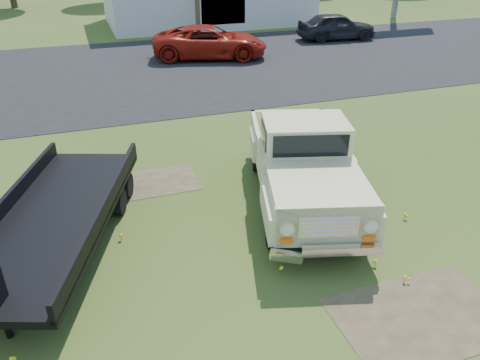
% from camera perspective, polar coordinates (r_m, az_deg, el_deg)
% --- Properties ---
extents(ground, '(140.00, 140.00, 0.00)m').
position_cam_1_polar(ground, '(10.40, 4.35, -7.22)').
color(ground, '#324A18').
rests_on(ground, ground).
extents(asphalt_lot, '(90.00, 14.00, 0.02)m').
position_cam_1_polar(asphalt_lot, '(23.77, -10.28, 13.09)').
color(asphalt_lot, black).
rests_on(asphalt_lot, ground).
extents(dirt_patch_a, '(3.00, 2.00, 0.01)m').
position_cam_1_polar(dirt_patch_a, '(9.14, 21.16, -15.31)').
color(dirt_patch_a, '#4C3B28').
rests_on(dirt_patch_a, ground).
extents(dirt_patch_b, '(2.20, 1.60, 0.01)m').
position_cam_1_polar(dirt_patch_b, '(12.83, -10.12, -0.25)').
color(dirt_patch_b, '#4C3B28').
rests_on(dirt_patch_b, ground).
extents(vintage_pickup_truck, '(3.86, 6.37, 2.16)m').
position_cam_1_polar(vintage_pickup_truck, '(11.35, 7.68, 2.17)').
color(vintage_pickup_truck, beige).
rests_on(vintage_pickup_truck, ground).
extents(flatbed_trailer, '(4.26, 6.93, 1.79)m').
position_cam_1_polar(flatbed_trailer, '(10.36, -21.76, -3.64)').
color(flatbed_trailer, black).
rests_on(flatbed_trailer, ground).
extents(red_pickup, '(6.43, 4.25, 1.64)m').
position_cam_1_polar(red_pickup, '(25.57, -3.67, 16.42)').
color(red_pickup, maroon).
rests_on(red_pickup, ground).
extents(dark_sedan, '(4.87, 2.38, 1.60)m').
position_cam_1_polar(dark_sedan, '(30.70, 11.67, 17.86)').
color(dark_sedan, black).
rests_on(dark_sedan, ground).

